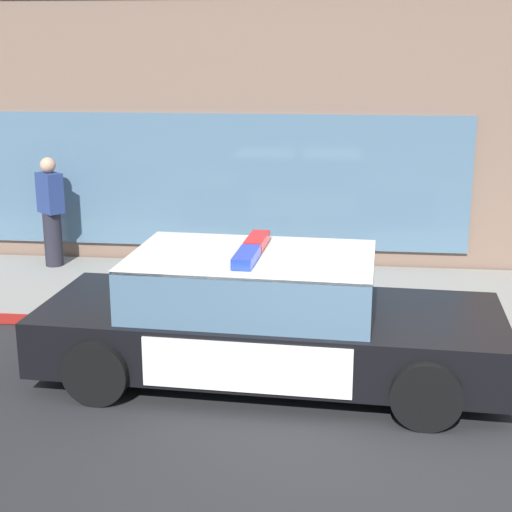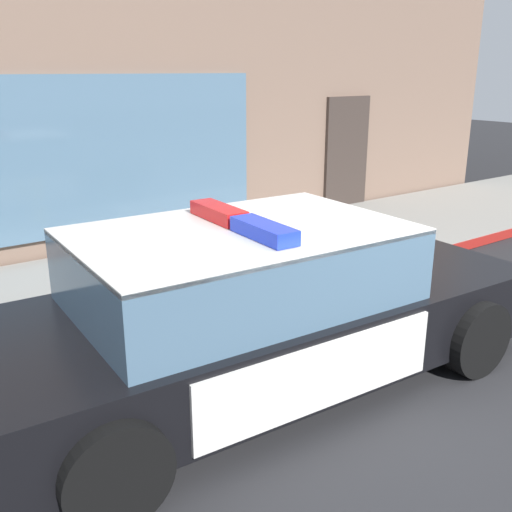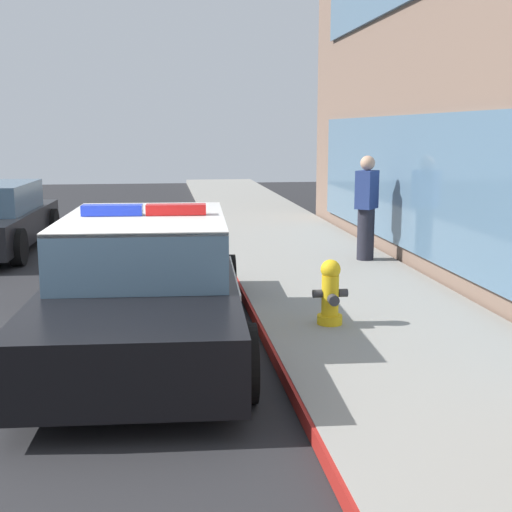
{
  "view_description": "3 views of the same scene",
  "coord_description": "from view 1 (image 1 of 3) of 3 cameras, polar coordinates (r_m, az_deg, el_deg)",
  "views": [
    {
      "loc": [
        -0.42,
        -6.69,
        3.51
      ],
      "look_at": [
        -1.46,
        2.44,
        1.0
      ],
      "focal_mm": 54.29,
      "sensor_mm": 36.0,
      "label": 1
    },
    {
      "loc": [
        -3.83,
        -2.51,
        2.56
      ],
      "look_at": [
        -0.63,
        1.91,
        0.81
      ],
      "focal_mm": 41.06,
      "sensor_mm": 36.0,
      "label": 2
    },
    {
      "loc": [
        6.03,
        1.3,
        2.28
      ],
      "look_at": [
        -1.3,
        2.3,
        0.92
      ],
      "focal_mm": 48.63,
      "sensor_mm": 36.0,
      "label": 3
    }
  ],
  "objects": [
    {
      "name": "ground",
      "position": [
        7.57,
        9.17,
        -12.57
      ],
      "size": [
        48.0,
        48.0,
        0.0
      ],
      "primitive_type": "plane",
      "color": "#262628"
    },
    {
      "name": "sidewalk",
      "position": [
        11.01,
        8.39,
        -3.07
      ],
      "size": [
        48.0,
        2.77,
        0.15
      ],
      "primitive_type": "cube",
      "color": "gray",
      "rests_on": "ground"
    },
    {
      "name": "curb_red_paint",
      "position": [
        9.69,
        8.62,
        -5.67
      ],
      "size": [
        28.8,
        0.04,
        0.14
      ],
      "primitive_type": "cube",
      "color": "maroon",
      "rests_on": "ground"
    },
    {
      "name": "storefront_building",
      "position": [
        17.93,
        2.02,
        14.62
      ],
      "size": [
        18.67,
        12.06,
        6.62
      ],
      "color": "#7A6051",
      "rests_on": "ground"
    },
    {
      "name": "police_cruiser",
      "position": [
        8.34,
        0.64,
        -4.57
      ],
      "size": [
        5.0,
        2.27,
        1.49
      ],
      "rotation": [
        0.0,
        0.0,
        -0.05
      ],
      "color": "black",
      "rests_on": "ground"
    },
    {
      "name": "fire_hydrant",
      "position": [
        10.29,
        1.8,
        -1.73
      ],
      "size": [
        0.34,
        0.39,
        0.73
      ],
      "color": "gold",
      "rests_on": "sidewalk"
    },
    {
      "name": "pedestrian_on_sidewalk",
      "position": [
        12.43,
        -14.86,
        3.17
      ],
      "size": [
        0.47,
        0.45,
        1.71
      ],
      "rotation": [
        0.0,
        0.0,
        0.89
      ],
      "color": "#23232D",
      "rests_on": "sidewalk"
    }
  ]
}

